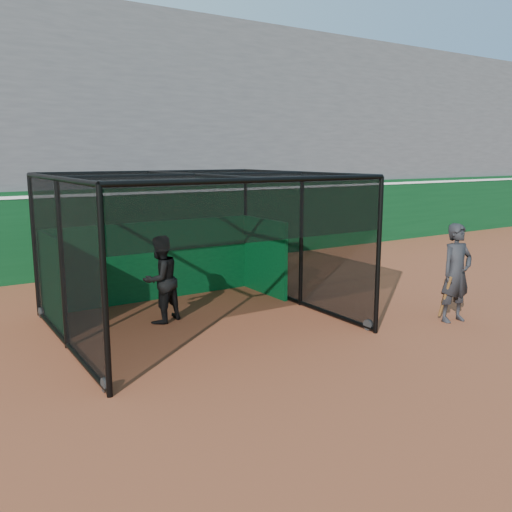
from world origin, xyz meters
TOP-DOWN VIEW (x-y plane):
  - ground at (0.00, 0.00)m, footprint 120.00×120.00m
  - outfield_wall at (0.00, 8.50)m, footprint 50.00×0.50m
  - grandstand at (0.00, 12.27)m, footprint 50.00×7.85m
  - batting_cage at (-0.96, 2.53)m, footprint 5.41×4.95m
  - batter at (-1.55, 3.04)m, footprint 1.08×0.97m
  - on_deck_player at (3.66, -0.24)m, footprint 0.81×0.58m

SIDE VIEW (x-z plane):
  - ground at x=0.00m, z-range 0.00..0.00m
  - batter at x=-1.55m, z-range 0.00..1.83m
  - on_deck_player at x=3.66m, z-range 0.00..2.07m
  - outfield_wall at x=0.00m, z-range 0.04..2.54m
  - batting_cage at x=-0.96m, z-range 0.00..3.05m
  - grandstand at x=0.00m, z-range 0.00..8.95m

